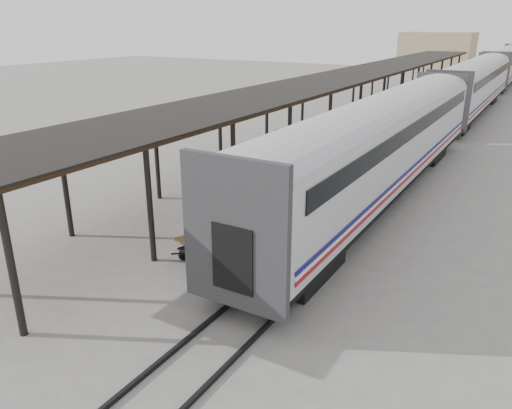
{
  "coord_description": "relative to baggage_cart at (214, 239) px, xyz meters",
  "views": [
    {
      "loc": [
        9.44,
        -13.37,
        7.62
      ],
      "look_at": [
        1.19,
        0.53,
        1.7
      ],
      "focal_mm": 35.0,
      "sensor_mm": 36.0,
      "label": 1
    }
  ],
  "objects": [
    {
      "name": "luggage_tug",
      "position": [
        -1.68,
        15.53,
        0.01
      ],
      "size": [
        1.07,
        1.67,
        1.45
      ],
      "rotation": [
        0.0,
        0.0,
        -0.04
      ],
      "color": "maroon",
      "rests_on": "ground"
    },
    {
      "name": "rails",
      "position": [
        2.98,
        34.65,
        -0.59
      ],
      "size": [
        1.54,
        150.0,
        0.12
      ],
      "color": "black",
      "rests_on": "ground"
    },
    {
      "name": "porter",
      "position": [
        0.25,
        -0.65,
        1.1
      ],
      "size": [
        0.68,
        0.77,
        1.77
      ],
      "primitive_type": "imported",
      "rotation": [
        0.0,
        0.0,
        1.08
      ],
      "color": "navy",
      "rests_on": "baggage_cart"
    },
    {
      "name": "train",
      "position": [
        2.97,
        34.45,
        2.04
      ],
      "size": [
        3.45,
        76.01,
        4.01
      ],
      "color": "silver",
      "rests_on": "ground"
    },
    {
      "name": "ground",
      "position": [
        -0.22,
        0.65,
        -0.65
      ],
      "size": [
        160.0,
        160.0,
        0.0
      ],
      "primitive_type": "plane",
      "color": "slate",
      "rests_on": "ground"
    },
    {
      "name": "canopy",
      "position": [
        -3.62,
        24.65,
        3.36
      ],
      "size": [
        4.9,
        64.3,
        4.15
      ],
      "color": "#422B19",
      "rests_on": "ground"
    },
    {
      "name": "building_left",
      "position": [
        -10.22,
        82.65,
        2.35
      ],
      "size": [
        12.0,
        8.0,
        6.0
      ],
      "primitive_type": "cube",
      "color": "tan",
      "rests_on": "ground"
    },
    {
      "name": "pedestrian",
      "position": [
        -3.92,
        11.66,
        0.33
      ],
      "size": [
        1.21,
        0.65,
        1.96
      ],
      "primitive_type": "imported",
      "rotation": [
        0.0,
        0.0,
        2.99
      ],
      "color": "black",
      "rests_on": "ground"
    },
    {
      "name": "baggage_cart",
      "position": [
        0.0,
        0.0,
        0.0
      ],
      "size": [
        1.82,
        2.64,
        0.86
      ],
      "rotation": [
        0.0,
        0.0,
        -0.26
      ],
      "color": "brown",
      "rests_on": "ground"
    },
    {
      "name": "suitcase_stack",
      "position": [
        -0.02,
        0.32,
        0.42
      ],
      "size": [
        1.41,
        1.1,
        0.6
      ],
      "rotation": [
        0.0,
        0.0,
        -0.26
      ],
      "color": "#3D3D3F",
      "rests_on": "baggage_cart"
    }
  ]
}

